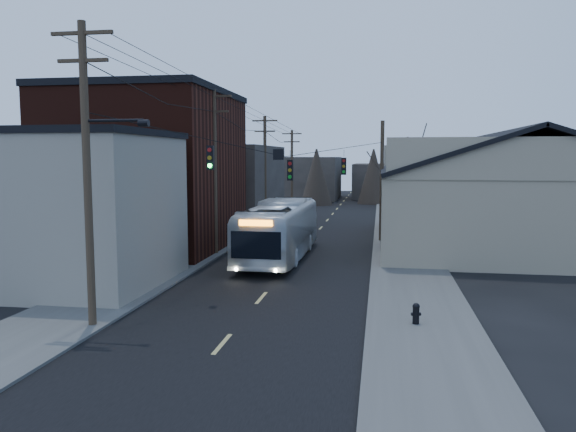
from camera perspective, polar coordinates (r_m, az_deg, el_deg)
name	(u,v)px	position (r m, az deg, el deg)	size (l,w,h in m)	color
ground	(203,367)	(16.75, -8.66, -14.97)	(160.00, 160.00, 0.00)	black
road_surface	(318,231)	(45.51, 3.08, -1.54)	(9.00, 110.00, 0.02)	black
sidewalk_left	(240,229)	(46.66, -4.88, -1.31)	(4.00, 110.00, 0.12)	#474744
sidewalk_right	(400,232)	(45.27, 11.29, -1.63)	(4.00, 110.00, 0.12)	#474744
building_clapboard	(75,211)	(27.73, -20.81, 0.49)	(8.00, 8.00, 7.00)	gray
building_brick	(150,172)	(37.93, -13.85, 4.35)	(10.00, 12.00, 10.00)	black
building_left_far	(225,184)	(52.92, -6.47, 3.28)	(9.00, 14.00, 7.00)	#302B26
warehouse	(500,206)	(40.80, 20.76, 1.00)	(16.16, 20.60, 7.73)	gray
building_far_left	(303,178)	(80.65, 1.58, 3.88)	(10.00, 12.00, 6.00)	#302B26
building_far_right	(395,181)	(84.95, 10.78, 3.55)	(12.00, 14.00, 5.00)	#302B26
bare_tree	(406,196)	(34.97, 11.94, 1.97)	(0.40, 0.40, 7.20)	black
utility_lines	(266,172)	(39.83, -2.28, 4.52)	(11.24, 45.28, 10.50)	#382B1E
bus	(280,230)	(32.92, -0.86, -1.46)	(2.86, 12.21, 3.40)	silver
parked_car	(267,222)	(46.60, -2.11, -0.59)	(1.34, 3.84, 1.26)	#A7AAAF
fire_hydrant	(416,313)	(20.56, 12.88, -9.54)	(0.36, 0.26, 0.75)	black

